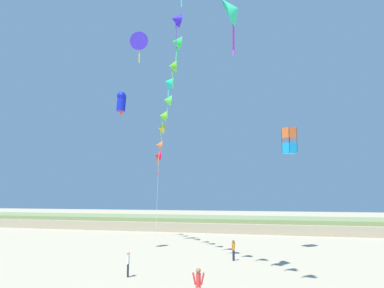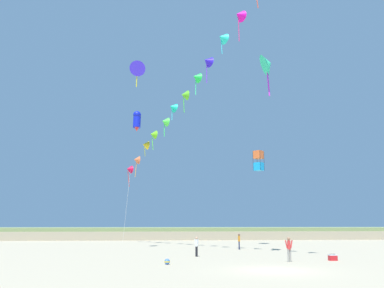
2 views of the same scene
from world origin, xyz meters
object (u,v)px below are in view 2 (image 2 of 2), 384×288
at_px(beach_ball, 167,262).
at_px(person_near_right, 239,240).
at_px(person_mid_center, 197,245).
at_px(large_kite_outer_drift, 137,120).
at_px(large_kite_high_solo, 268,64).
at_px(beach_cooler, 333,258).
at_px(person_near_left, 289,248).
at_px(large_kite_mid_trail, 137,69).
at_px(large_kite_low_lead, 259,161).

bearing_deg(beach_ball, person_near_right, 62.37).
height_order(person_mid_center, large_kite_outer_drift, large_kite_outer_drift).
distance_m(large_kite_high_solo, large_kite_outer_drift, 15.30).
distance_m(large_kite_high_solo, beach_ball, 20.20).
bearing_deg(person_near_right, beach_cooler, -70.39).
bearing_deg(person_near_left, beach_ball, -173.21).
bearing_deg(person_near_left, beach_cooler, 13.66).
relative_size(person_near_left, large_kite_high_solo, 0.41).
distance_m(large_kite_mid_trail, large_kite_high_solo, 18.92).
height_order(large_kite_low_lead, large_kite_high_solo, large_kite_high_solo).
distance_m(person_near_right, large_kite_mid_trail, 23.95).
bearing_deg(beach_ball, large_kite_low_lead, 61.95).
distance_m(person_near_left, beach_cooler, 3.59).
xyz_separation_m(large_kite_high_solo, large_kite_outer_drift, (-12.24, 8.56, -3.31)).
bearing_deg(large_kite_low_lead, person_mid_center, -120.24).
bearing_deg(large_kite_outer_drift, beach_cooler, -42.47).
distance_m(large_kite_mid_trail, beach_ball, 29.48).
distance_m(person_mid_center, large_kite_mid_trail, 25.60).
relative_size(person_mid_center, large_kite_mid_trail, 0.46).
height_order(person_near_left, large_kite_low_lead, large_kite_low_lead).
xyz_separation_m(person_mid_center, large_kite_mid_trail, (-6.09, 14.32, 20.33)).
xyz_separation_m(person_near_left, beach_cooler, (3.41, 0.83, -0.76)).
distance_m(person_mid_center, beach_cooler, 10.31).
bearing_deg(large_kite_mid_trail, large_kite_low_lead, 4.39).
height_order(person_near_right, large_kite_outer_drift, large_kite_outer_drift).
distance_m(person_near_right, large_kite_outer_drift, 16.55).
bearing_deg(beach_ball, person_mid_center, 68.01).
bearing_deg(large_kite_high_solo, large_kite_outer_drift, 145.03).
bearing_deg(beach_cooler, large_kite_low_lead, 91.09).
height_order(person_mid_center, beach_ball, person_mid_center).
relative_size(large_kite_outer_drift, beach_cooler, 3.90).
bearing_deg(large_kite_mid_trail, person_near_left, -57.99).
bearing_deg(large_kite_outer_drift, large_kite_low_lead, 21.96).
height_order(person_near_left, beach_ball, person_near_left).
xyz_separation_m(large_kite_outer_drift, beach_ball, (3.20, -15.58, -13.34)).
height_order(person_mid_center, large_kite_low_lead, large_kite_low_lead).
xyz_separation_m(person_mid_center, large_kite_low_lead, (9.02, 15.48, 9.26)).
relative_size(large_kite_low_lead, beach_ball, 6.76).
height_order(large_kite_mid_trail, large_kite_outer_drift, large_kite_mid_trail).
bearing_deg(beach_cooler, large_kite_outer_drift, 137.53).
xyz_separation_m(person_mid_center, beach_ball, (-2.42, -6.00, -0.71)).
height_order(person_near_right, large_kite_low_lead, large_kite_low_lead).
bearing_deg(person_mid_center, beach_ball, -111.99).
distance_m(person_near_left, large_kite_low_lead, 22.65).
bearing_deg(person_near_left, large_kite_low_lead, 81.57).
height_order(large_kite_mid_trail, beach_ball, large_kite_mid_trail).
height_order(person_near_left, person_near_right, person_near_left).
xyz_separation_m(beach_cooler, beach_ball, (-11.82, -1.83, -0.03)).
bearing_deg(large_kite_outer_drift, person_near_right, -7.51).
relative_size(large_kite_high_solo, beach_ball, 11.39).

